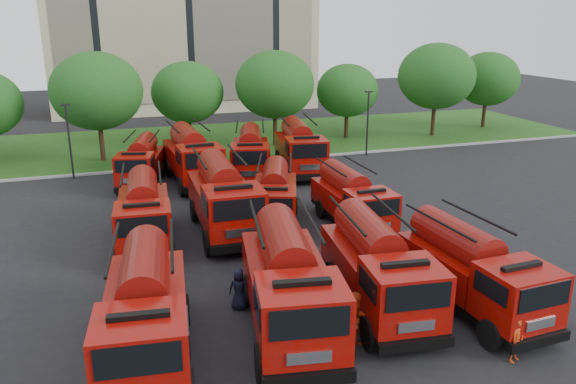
% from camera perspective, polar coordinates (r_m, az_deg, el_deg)
% --- Properties ---
extents(ground, '(140.00, 140.00, 0.00)m').
position_cam_1_polar(ground, '(25.86, 0.44, -6.76)').
color(ground, black).
rests_on(ground, ground).
extents(lawn, '(70.00, 16.00, 0.12)m').
position_cam_1_polar(lawn, '(50.07, -9.09, 5.03)').
color(lawn, '#154712').
rests_on(lawn, ground).
extents(curb, '(70.00, 0.30, 0.14)m').
position_cam_1_polar(curb, '(42.29, -7.29, 2.85)').
color(curb, gray).
rests_on(curb, ground).
extents(apartment_building, '(30.00, 14.18, 25.00)m').
position_cam_1_polar(apartment_building, '(70.98, -10.96, 18.63)').
color(apartment_building, beige).
rests_on(apartment_building, ground).
extents(tree_2, '(6.72, 6.72, 8.22)m').
position_cam_1_polar(tree_2, '(44.18, -18.87, 9.68)').
color(tree_2, '#382314').
rests_on(tree_2, ground).
extents(tree_3, '(5.88, 5.88, 7.19)m').
position_cam_1_polar(tree_3, '(47.20, -10.17, 9.94)').
color(tree_3, '#382314').
rests_on(tree_3, ground).
extents(tree_4, '(6.55, 6.55, 8.01)m').
position_cam_1_polar(tree_4, '(47.17, -1.35, 10.85)').
color(tree_4, '#382314').
rests_on(tree_4, ground).
extents(tree_5, '(5.46, 5.46, 6.68)m').
position_cam_1_polar(tree_5, '(50.63, 6.05, 10.22)').
color(tree_5, '#382314').
rests_on(tree_5, ground).
extents(tree_6, '(6.89, 6.89, 8.42)m').
position_cam_1_polar(tree_6, '(52.99, 14.86, 11.30)').
color(tree_6, '#382314').
rests_on(tree_6, ground).
extents(tree_7, '(6.05, 6.05, 7.39)m').
position_cam_1_polar(tree_7, '(58.69, 19.62, 10.76)').
color(tree_7, '#382314').
rests_on(tree_7, ground).
extents(lamp_post_0, '(0.60, 0.25, 5.11)m').
position_cam_1_polar(lamp_post_0, '(40.38, -21.36, 5.22)').
color(lamp_post_0, black).
rests_on(lamp_post_0, ground).
extents(lamp_post_1, '(0.60, 0.25, 5.11)m').
position_cam_1_polar(lamp_post_1, '(44.79, 8.10, 7.33)').
color(lamp_post_1, black).
rests_on(lamp_post_1, ground).
extents(fire_truck_0, '(3.40, 7.69, 3.39)m').
position_cam_1_polar(fire_truck_0, '(18.62, -14.29, -11.64)').
color(fire_truck_0, black).
rests_on(fire_truck_0, ground).
extents(fire_truck_1, '(3.92, 8.15, 3.56)m').
position_cam_1_polar(fire_truck_1, '(19.62, 0.08, -9.20)').
color(fire_truck_1, black).
rests_on(fire_truck_1, ground).
extents(fire_truck_2, '(3.35, 7.56, 3.33)m').
position_cam_1_polar(fire_truck_2, '(21.33, 9.07, -7.50)').
color(fire_truck_2, black).
rests_on(fire_truck_2, ground).
extents(fire_truck_3, '(2.88, 7.09, 3.17)m').
position_cam_1_polar(fire_truck_3, '(22.11, 18.19, -7.51)').
color(fire_truck_3, black).
rests_on(fire_truck_3, ground).
extents(fire_truck_4, '(3.01, 7.22, 3.21)m').
position_cam_1_polar(fire_truck_4, '(27.72, -14.45, -2.05)').
color(fire_truck_4, black).
rests_on(fire_truck_4, ground).
extents(fire_truck_5, '(3.07, 7.98, 3.60)m').
position_cam_1_polar(fire_truck_5, '(28.63, -6.53, -0.56)').
color(fire_truck_5, black).
rests_on(fire_truck_5, ground).
extents(fire_truck_6, '(4.30, 7.04, 3.04)m').
position_cam_1_polar(fire_truck_6, '(29.56, -1.39, -0.45)').
color(fire_truck_6, black).
rests_on(fire_truck_6, ground).
extents(fire_truck_7, '(2.44, 6.56, 2.98)m').
position_cam_1_polar(fire_truck_7, '(29.41, 6.51, -0.71)').
color(fire_truck_7, black).
rests_on(fire_truck_7, ground).
extents(fire_truck_8, '(3.73, 6.82, 2.95)m').
position_cam_1_polar(fire_truck_8, '(38.04, -14.68, 2.98)').
color(fire_truck_8, black).
rests_on(fire_truck_8, ground).
extents(fire_truck_9, '(3.19, 7.91, 3.54)m').
position_cam_1_polar(fire_truck_9, '(37.62, -9.73, 3.61)').
color(fire_truck_9, black).
rests_on(fire_truck_9, ground).
extents(fire_truck_10, '(4.19, 7.56, 3.27)m').
position_cam_1_polar(fire_truck_10, '(38.39, -3.84, 3.89)').
color(fire_truck_10, black).
rests_on(fire_truck_10, ground).
extents(fire_truck_11, '(3.78, 7.95, 3.48)m').
position_cam_1_polar(fire_truck_11, '(39.68, 1.18, 4.52)').
color(fire_truck_11, black).
rests_on(fire_truck_11, ground).
extents(firefighter_0, '(0.67, 0.60, 1.51)m').
position_cam_1_polar(firefighter_0, '(20.20, 21.94, -15.59)').
color(firefighter_0, '#B8320E').
rests_on(firefighter_0, ground).
extents(firefighter_1, '(0.96, 0.53, 1.97)m').
position_cam_1_polar(firefighter_1, '(19.68, 6.82, -15.25)').
color(firefighter_1, '#B8320E').
rests_on(firefighter_1, ground).
extents(firefighter_2, '(0.85, 1.13, 1.71)m').
position_cam_1_polar(firefighter_2, '(22.93, 25.82, -11.97)').
color(firefighter_2, '#B8320E').
rests_on(firefighter_2, ground).
extents(firefighter_3, '(1.06, 0.55, 1.64)m').
position_cam_1_polar(firefighter_3, '(22.87, 20.07, -11.31)').
color(firefighter_3, black).
rests_on(firefighter_3, ground).
extents(firefighter_4, '(0.93, 0.78, 1.62)m').
position_cam_1_polar(firefighter_4, '(21.80, -4.95, -11.71)').
color(firefighter_4, black).
rests_on(firefighter_4, ground).
extents(firefighter_5, '(1.55, 1.01, 1.55)m').
position_cam_1_polar(firefighter_5, '(31.46, 8.07, -2.44)').
color(firefighter_5, '#B8320E').
rests_on(firefighter_5, ground).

